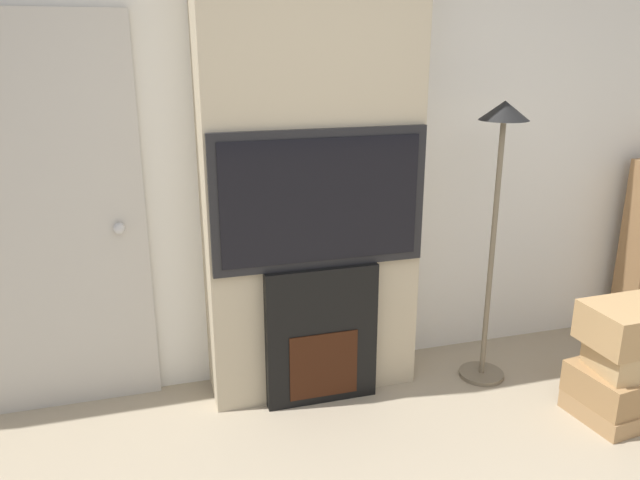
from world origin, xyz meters
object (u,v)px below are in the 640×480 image
object	(u,v)px
floor_lamp	(498,180)
box_stack	(626,363)
fireplace	(320,334)
television	(320,200)

from	to	relation	value
floor_lamp	box_stack	size ratio (longest dim) A/B	2.57
fireplace	box_stack	size ratio (longest dim) A/B	1.25
fireplace	television	xyz separation A→B (m)	(0.00, -0.00, 0.75)
television	box_stack	distance (m)	1.80
television	fireplace	bearing A→B (deg)	90.00
floor_lamp	television	bearing A→B (deg)	177.10
fireplace	television	world-z (taller)	television
fireplace	television	size ratio (longest dim) A/B	0.70
fireplace	floor_lamp	bearing A→B (deg)	-3.02
television	floor_lamp	distance (m)	0.99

